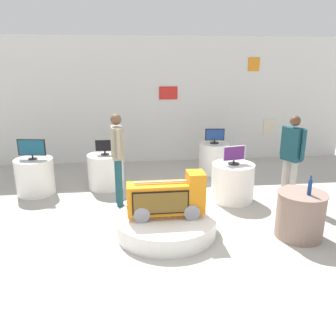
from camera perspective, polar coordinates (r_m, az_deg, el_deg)
The scene contains 16 objects.
ground_plane at distance 5.39m, azimuth -1.16°, elevation -12.41°, with size 30.00×30.00×0.00m, color #B2ADA3.
back_wall_display at distance 9.40m, azimuth -3.88°, elevation 11.06°, with size 11.34×0.13×3.33m.
main_display_pedestal at distance 5.63m, azimuth -0.38°, elevation -9.39°, with size 1.64×1.64×0.28m, color white.
novelty_firetruck_tv at distance 5.44m, azimuth -0.13°, elevation -5.20°, with size 1.23×0.42×0.73m.
display_pedestal_left_rear at distance 6.94m, azimuth 10.73°, elevation -2.34°, with size 0.84×0.84×0.76m, color white.
tv_on_left_rear at distance 6.77m, azimuth 10.99°, elevation 2.19°, with size 0.47×0.23×0.36m.
display_pedestal_center_rear at distance 7.63m, azimuth -10.33°, elevation -0.52°, with size 0.78×0.78×0.76m, color white.
tv_on_center_rear at distance 7.48m, azimuth -10.55°, elevation 3.51°, with size 0.39×0.18×0.32m.
display_pedestal_right_rear at distance 7.68m, azimuth -21.34°, elevation -1.33°, with size 0.78×0.78×0.76m, color white.
tv_on_right_rear at distance 7.52m, azimuth -21.84°, elevation 3.09°, with size 0.57×0.18×0.42m.
display_pedestal_far_right at distance 8.63m, azimuth 7.66°, elevation 1.67°, with size 0.74×0.74×0.76m, color white.
tv_on_far_right at distance 8.49m, azimuth 7.82°, elevation 5.37°, with size 0.47×0.22×0.36m.
side_table_round at distance 5.80m, azimuth 21.21°, elevation -7.25°, with size 0.76×0.76×0.74m.
bottle_on_side_table at distance 5.57m, azimuth 22.61°, elevation -2.96°, with size 0.06×0.06×0.31m.
shopper_browsing_near_truck at distance 6.46m, azimuth -8.45°, elevation 2.52°, with size 0.25×0.55×1.77m.
shopper_browsing_rear at distance 7.06m, azimuth 19.99°, elevation 2.51°, with size 0.34×0.51×1.71m.
Camera 1 is at (-0.41, -4.67, 2.66)m, focal length 36.48 mm.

